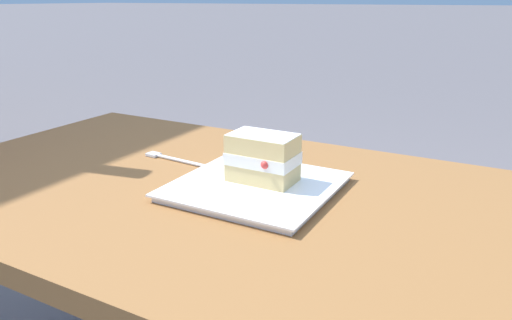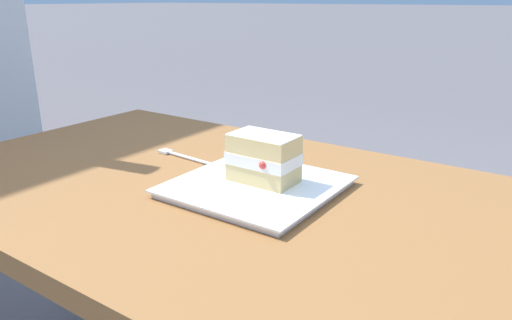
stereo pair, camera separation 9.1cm
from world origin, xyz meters
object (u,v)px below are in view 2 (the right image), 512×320
(patio_table, at_px, (300,251))
(dessert_fork, at_px, (182,156))
(cake_slice, at_px, (264,158))
(dessert_plate, at_px, (256,187))

(patio_table, distance_m, dessert_fork, 0.39)
(cake_slice, bearing_deg, dessert_plate, 75.25)
(patio_table, bearing_deg, cake_slice, -19.75)
(patio_table, xyz_separation_m, dessert_fork, (0.37, -0.09, 0.09))
(dessert_plate, relative_size, dessert_fork, 1.72)
(dessert_plate, bearing_deg, cake_slice, -104.75)
(cake_slice, xyz_separation_m, dessert_fork, (0.26, -0.05, -0.06))
(patio_table, distance_m, dessert_plate, 0.15)
(cake_slice, distance_m, dessert_fork, 0.27)
(patio_table, xyz_separation_m, cake_slice, (0.11, -0.04, 0.15))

